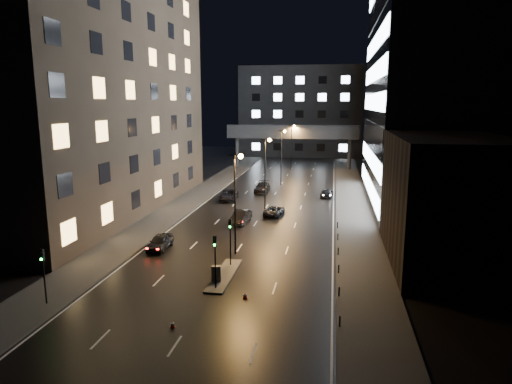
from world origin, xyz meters
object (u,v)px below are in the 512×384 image
car_away_d (262,187)px  car_toward_b (327,193)px  car_toward_a (274,211)px  car_away_a (160,242)px  car_away_b (241,217)px  car_away_c (229,195)px  utility_cabinet (216,273)px

car_away_d → car_toward_b: car_away_d is taller
car_toward_b → car_toward_a: bearing=68.2°
car_away_a → car_away_d: bearing=78.2°
car_away_b → car_toward_b: 21.14m
car_away_b → car_away_c: size_ratio=0.87×
car_toward_a → car_away_b: bearing=59.9°
car_away_a → utility_cabinet: size_ratio=3.51×
car_away_b → car_away_c: car_away_b is taller
car_toward_b → utility_cabinet: (-8.64, -37.74, 0.15)m
car_away_d → car_toward_b: size_ratio=1.26×
car_away_a → car_away_d: car_away_d is taller
car_away_b → car_away_c: (-4.65, 13.31, -0.03)m
car_away_a → car_toward_b: 34.38m
car_away_d → car_away_b: bearing=-89.4°
car_away_b → car_away_c: bearing=114.4°
car_away_c → car_toward_a: 11.91m
car_away_a → car_away_d: size_ratio=0.81×
car_away_c → car_toward_a: size_ratio=1.20×
utility_cabinet → car_toward_a: bearing=78.0°
car_away_a → car_away_b: (6.15, 11.73, 0.02)m
car_away_a → car_away_b: 13.25m
car_away_d → car_toward_a: bearing=-76.2°
car_away_b → car_away_d: 20.68m
car_away_d → utility_cabinet: car_away_d is taller
car_away_c → utility_cabinet: bearing=-83.6°
utility_cabinet → car_away_b: bearing=87.7°
car_away_c → car_toward_a: bearing=-50.6°
car_away_b → car_toward_b: (10.48, 18.36, -0.15)m
car_away_c → car_toward_b: (15.13, 5.04, -0.12)m
car_away_b → car_toward_b: size_ratio=1.09×
car_away_c → utility_cabinet: size_ratio=4.29×
car_toward_a → utility_cabinet: utility_cabinet is taller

